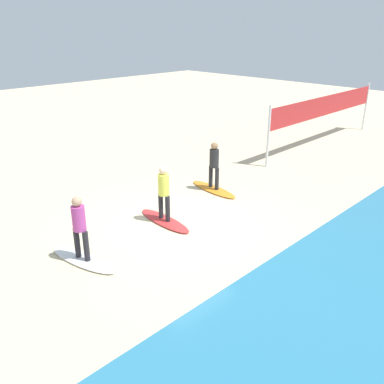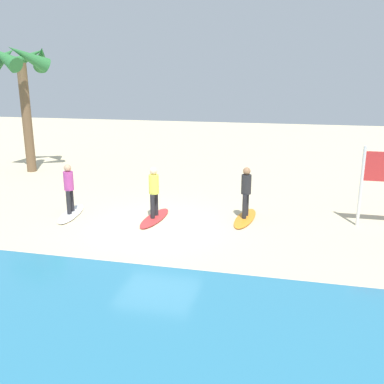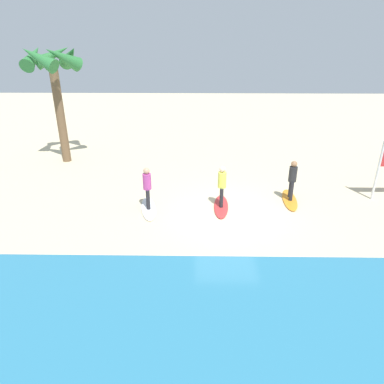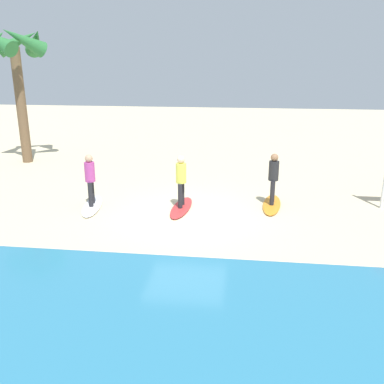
% 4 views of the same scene
% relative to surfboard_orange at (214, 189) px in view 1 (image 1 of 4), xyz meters
% --- Properties ---
extents(ground_plane, '(60.00, 60.00, 0.00)m').
position_rel_surfboard_orange_xyz_m(ground_plane, '(2.65, 1.12, -0.04)').
color(ground_plane, beige).
extents(surfboard_orange, '(0.78, 2.15, 0.09)m').
position_rel_surfboard_orange_xyz_m(surfboard_orange, '(0.00, 0.00, 0.00)').
color(surfboard_orange, orange).
rests_on(surfboard_orange, ground).
extents(surfer_orange, '(0.32, 0.46, 1.64)m').
position_rel_surfboard_orange_xyz_m(surfer_orange, '(-0.00, 0.00, 0.99)').
color(surfer_orange, '#232328').
rests_on(surfer_orange, surfboard_orange).
extents(surfboard_red, '(0.68, 2.13, 0.09)m').
position_rel_surfboard_orange_xyz_m(surfboard_red, '(2.87, 0.65, 0.00)').
color(surfboard_red, red).
rests_on(surfboard_red, ground).
extents(surfer_red, '(0.32, 0.46, 1.64)m').
position_rel_surfboard_orange_xyz_m(surfer_red, '(2.87, 0.65, 0.99)').
color(surfer_red, '#232328').
rests_on(surfer_red, surfboard_red).
extents(surfboard_white, '(0.94, 2.17, 0.09)m').
position_rel_surfboard_orange_xyz_m(surfboard_white, '(5.74, 0.86, 0.00)').
color(surfboard_white, white).
rests_on(surfboard_white, ground).
extents(surfer_white, '(0.32, 0.45, 1.64)m').
position_rel_surfboard_orange_xyz_m(surfer_white, '(5.74, 0.86, 0.99)').
color(surfer_white, '#232328').
rests_on(surfer_white, surfboard_white).
extents(volleyball_net, '(9.10, 0.12, 2.50)m').
position_rel_surfboard_orange_xyz_m(volleyball_net, '(-7.97, -0.21, 1.74)').
color(volleyball_net, silver).
rests_on(volleyball_net, ground).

